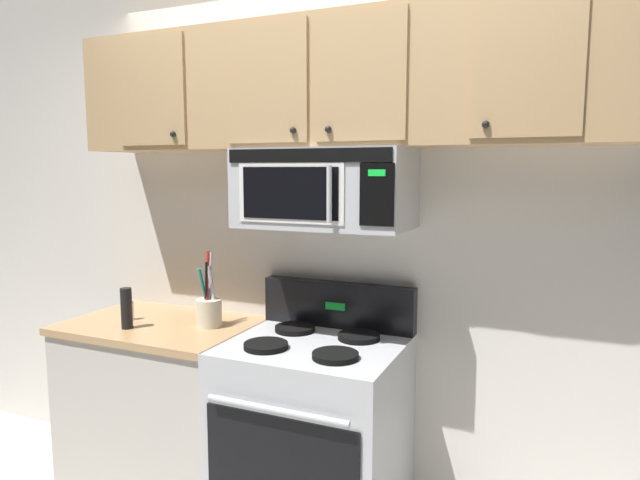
{
  "coord_description": "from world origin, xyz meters",
  "views": [
    {
      "loc": [
        0.98,
        -1.73,
        1.66
      ],
      "look_at": [
        0.0,
        0.49,
        1.35
      ],
      "focal_mm": 31.28,
      "sensor_mm": 36.0,
      "label": 1
    }
  ],
  "objects_px": {
    "over_range_microwave": "(325,188)",
    "pepper_mill": "(126,308)",
    "stove_range": "(314,437)",
    "salt_shaker": "(130,310)",
    "utensil_crock_cream": "(209,309)"
  },
  "relations": [
    {
      "from": "stove_range",
      "to": "pepper_mill",
      "type": "height_order",
      "value": "stove_range"
    },
    {
      "from": "stove_range",
      "to": "salt_shaker",
      "type": "height_order",
      "value": "stove_range"
    },
    {
      "from": "utensil_crock_cream",
      "to": "pepper_mill",
      "type": "relative_size",
      "value": 1.87
    },
    {
      "from": "over_range_microwave",
      "to": "salt_shaker",
      "type": "distance_m",
      "value": 1.2
    },
    {
      "from": "utensil_crock_cream",
      "to": "pepper_mill",
      "type": "xyz_separation_m",
      "value": [
        -0.34,
        -0.19,
        0.01
      ]
    },
    {
      "from": "salt_shaker",
      "to": "pepper_mill",
      "type": "xyz_separation_m",
      "value": [
        0.09,
        -0.12,
        0.05
      ]
    },
    {
      "from": "stove_range",
      "to": "pepper_mill",
      "type": "relative_size",
      "value": 5.69
    },
    {
      "from": "stove_range",
      "to": "salt_shaker",
      "type": "bearing_deg",
      "value": -178.61
    },
    {
      "from": "over_range_microwave",
      "to": "pepper_mill",
      "type": "xyz_separation_m",
      "value": [
        -0.92,
        -0.27,
        -0.58
      ]
    },
    {
      "from": "over_range_microwave",
      "to": "pepper_mill",
      "type": "bearing_deg",
      "value": -163.88
    },
    {
      "from": "over_range_microwave",
      "to": "stove_range",
      "type": "bearing_deg",
      "value": -89.86
    },
    {
      "from": "salt_shaker",
      "to": "stove_range",
      "type": "bearing_deg",
      "value": 1.39
    },
    {
      "from": "stove_range",
      "to": "over_range_microwave",
      "type": "xyz_separation_m",
      "value": [
        -0.0,
        0.12,
        1.11
      ]
    },
    {
      "from": "pepper_mill",
      "to": "salt_shaker",
      "type": "bearing_deg",
      "value": 127.14
    },
    {
      "from": "utensil_crock_cream",
      "to": "salt_shaker",
      "type": "height_order",
      "value": "utensil_crock_cream"
    }
  ]
}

